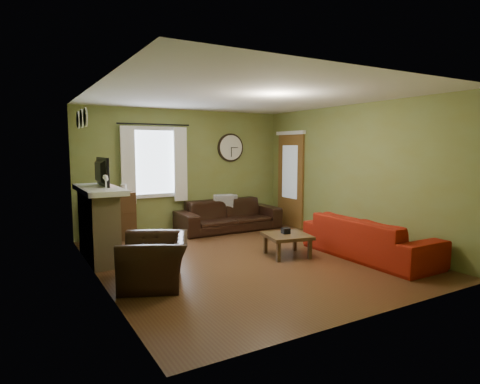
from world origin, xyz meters
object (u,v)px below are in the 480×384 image
bookshelf (114,217)px  armchair (155,261)px  sofa_brown (229,215)px  coffee_table (287,245)px  sofa_red (369,237)px

bookshelf → armchair: bearing=-92.4°
sofa_brown → coffee_table: bearing=-93.8°
sofa_brown → sofa_red: (0.95, -3.08, 0.00)m
sofa_red → coffee_table: sofa_red is taller
bookshelf → coffee_table: bookshelf is taller
coffee_table → bookshelf: bearing=130.5°
armchair → sofa_red: bearing=104.5°
sofa_brown → coffee_table: (-0.15, -2.33, -0.15)m
armchair → coffee_table: 2.37m
sofa_brown → sofa_red: 3.22m
sofa_brown → bookshelf: bearing=173.4°
bookshelf → coffee_table: bearing=-49.5°
bookshelf → armchair: bookshelf is taller
sofa_red → coffee_table: bearing=56.0°
bookshelf → sofa_red: (3.34, -3.36, -0.13)m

